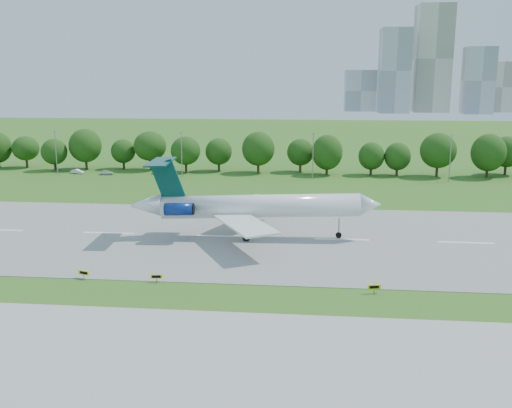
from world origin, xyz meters
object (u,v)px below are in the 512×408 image
service_vehicle_a (77,171)px  service_vehicle_b (106,173)px  airliner (248,205)px  taxi_sign_left (84,273)px

service_vehicle_a → service_vehicle_b: 8.89m
service_vehicle_a → service_vehicle_b: size_ratio=1.01×
airliner → service_vehicle_a: 81.43m
airliner → taxi_sign_left: size_ratio=26.07×
taxi_sign_left → service_vehicle_b: 85.24m
service_vehicle_a → service_vehicle_b: bearing=-82.6°
taxi_sign_left → service_vehicle_a: bearing=129.8°
taxi_sign_left → service_vehicle_b: bearing=124.7°
airliner → taxi_sign_left: 29.95m
service_vehicle_b → taxi_sign_left: bearing=-169.4°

